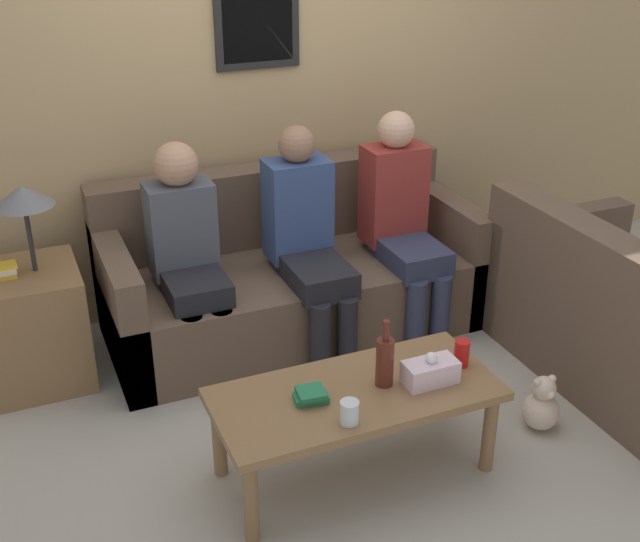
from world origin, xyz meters
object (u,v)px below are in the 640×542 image
person_left (187,249)px  teddy_bear (541,406)px  person_middle (307,236)px  couch_main (290,277)px  person_right (402,217)px  wine_bottle (385,361)px  drinking_glass (349,412)px  couch_side (640,333)px  coffee_table (356,401)px

person_left → teddy_bear: person_left is taller
person_middle → couch_main: bearing=95.8°
person_left → teddy_bear: (1.33, -1.25, -0.52)m
couch_main → teddy_bear: (0.73, -1.39, -0.18)m
person_middle → teddy_bear: 1.47m
couch_main → person_right: size_ratio=1.70×
wine_bottle → person_left: person_left is taller
person_left → wine_bottle: bearing=-66.4°
couch_main → person_right: bearing=-18.6°
couch_main → drinking_glass: couch_main is taller
person_left → teddy_bear: size_ratio=4.22×
person_middle → person_right: person_right is taller
couch_main → wine_bottle: (-0.09, -1.33, 0.24)m
person_right → couch_main: bearing=161.4°
person_left → couch_side: bearing=-29.7°
couch_side → person_middle: (-1.37, 1.06, 0.34)m
teddy_bear → drinking_glass: bearing=-173.0°
couch_main → person_left: bearing=-167.4°
couch_side → person_left: 2.32m
couch_main → couch_side: 1.88m
couch_side → person_left: size_ratio=1.38×
couch_main → coffee_table: couch_main is taller
wine_bottle → person_left: 1.31m
wine_bottle → teddy_bear: 0.92m
coffee_table → teddy_bear: (0.94, -0.06, -0.25)m
drinking_glass → person_left: size_ratio=0.08×
couch_side → wine_bottle: 1.49m
couch_main → drinking_glass: (-0.33, -1.52, 0.17)m
couch_main → teddy_bear: 1.58m
couch_main → person_left: person_left is taller
couch_side → couch_main: bearing=47.5°
couch_side → drinking_glass: 1.75m
couch_side → person_right: size_ratio=1.33×
wine_bottle → teddy_bear: bearing=-3.9°
couch_main → person_left: (-0.61, -0.14, 0.34)m
person_left → person_middle: 0.63m
person_left → person_middle: person_middle is taller
person_middle → teddy_bear: bearing=-59.1°
drinking_glass → couch_main: bearing=77.6°
wine_bottle → person_right: bearing=58.7°
person_right → teddy_bear: size_ratio=4.38×
coffee_table → teddy_bear: 0.98m
person_left → person_middle: (0.63, -0.07, -0.01)m
person_left → person_right: person_right is taller
couch_side → person_right: person_right is taller
couch_side → wine_bottle: size_ratio=5.31×
couch_side → person_right: bearing=36.3°
coffee_table → person_right: person_right is taller
wine_bottle → drinking_glass: size_ratio=3.18×
person_left → person_middle: size_ratio=0.98×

